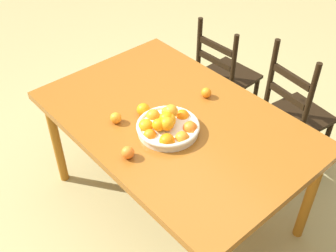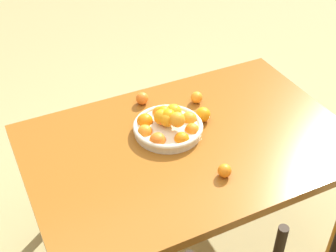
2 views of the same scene
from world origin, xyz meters
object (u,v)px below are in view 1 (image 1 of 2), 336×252
chair_by_cabinet (224,78)px  orange_loose_0 (116,118)px  orange_loose_1 (206,93)px  orange_loose_2 (128,152)px  dining_table (175,127)px  fruit_bowl (168,126)px  chair_near_window (294,117)px  orange_loose_3 (143,110)px

chair_by_cabinet → orange_loose_0: 1.24m
orange_loose_1 → orange_loose_2: orange_loose_2 is taller
chair_by_cabinet → orange_loose_2: (0.48, -1.28, 0.36)m
dining_table → fruit_bowl: bearing=-60.3°
chair_near_window → chair_by_cabinet: bearing=6.3°
chair_near_window → orange_loose_0: chair_near_window is taller
chair_by_cabinet → orange_loose_1: 0.81m
orange_loose_2 → chair_by_cabinet: bearing=110.7°
orange_loose_1 → orange_loose_3: bearing=-106.0°
chair_near_window → orange_loose_0: (-0.44, -1.15, 0.34)m
fruit_bowl → orange_loose_3: fruit_bowl is taller
fruit_bowl → orange_loose_2: 0.28m
chair_near_window → orange_loose_0: 1.27m
chair_by_cabinet → orange_loose_0: chair_by_cabinet is taller
orange_loose_2 → orange_loose_3: (-0.22, 0.27, 0.00)m
dining_table → chair_near_window: bearing=73.9°
orange_loose_1 → chair_by_cabinet: bearing=121.7°
fruit_bowl → orange_loose_1: fruit_bowl is taller
orange_loose_2 → chair_near_window: bearing=82.1°
orange_loose_2 → orange_loose_3: 0.35m
dining_table → fruit_bowl: 0.17m
chair_near_window → dining_table: bearing=81.5°
chair_near_window → orange_loose_2: (-0.17, -1.26, 0.34)m
fruit_bowl → orange_loose_3: 0.20m
chair_by_cabinet → orange_loose_2: size_ratio=13.80×
orange_loose_2 → orange_loose_3: bearing=128.4°
fruit_bowl → dining_table: bearing=119.7°
orange_loose_0 → chair_near_window: bearing=69.0°
chair_by_cabinet → orange_loose_3: bearing=103.5°
orange_loose_0 → orange_loose_1: size_ratio=1.04×
chair_near_window → chair_by_cabinet: size_ratio=1.10×
orange_loose_2 → dining_table: bearing=101.3°
dining_table → orange_loose_1: orange_loose_1 is taller
orange_loose_1 → fruit_bowl: bearing=-77.0°
orange_loose_0 → dining_table: bearing=55.4°
fruit_bowl → orange_loose_1: 0.40m
chair_by_cabinet → orange_loose_3: 1.10m
dining_table → orange_loose_3: bearing=-140.0°
chair_near_window → fruit_bowl: size_ratio=2.93×
dining_table → fruit_bowl: size_ratio=4.52×
chair_by_cabinet → orange_loose_1: bearing=120.4°
fruit_bowl → orange_loose_0: (-0.25, -0.16, -0.01)m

